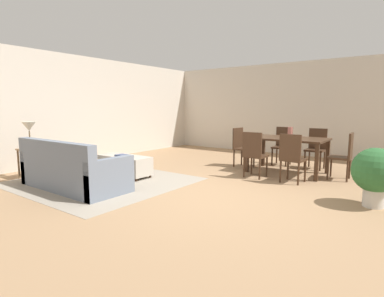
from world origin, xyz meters
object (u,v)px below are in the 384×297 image
Objects in this scene: couch at (72,172)px; dining_chair_near_left at (254,152)px; vase_centerpiece at (290,132)px; dining_chair_near_right at (292,155)px; side_table at (31,155)px; dining_chair_head_west at (241,145)px; ottoman_table at (125,165)px; dining_chair_head_east at (345,153)px; dining_chair_far_right at (316,146)px; book_on_ottoman at (122,155)px; table_lamp at (29,128)px; dining_chair_far_left at (283,144)px; dining_table at (287,142)px; potted_plant at (375,172)px.

dining_chair_near_left reaches higher than couch.
dining_chair_near_right is at bearing -68.35° from vase_centerpiece.
dining_chair_head_west is at bearing 52.28° from side_table.
ottoman_table is 4.34m from dining_chair_head_east.
side_table is 5.04m from dining_chair_near_right.
side_table is 5.32m from vase_centerpiece.
ottoman_table is 1.25× the size of dining_chair_far_right.
dining_chair_near_left reaches higher than book_on_ottoman.
dining_chair_far_right is at bearing 90.43° from dining_chair_near_right.
couch is 3.95× the size of table_lamp.
dining_chair_near_right and dining_chair_far_left have the same top height.
dining_table is 3.48m from book_on_ottoman.
dining_chair_near_right reaches higher than side_table.
dining_chair_far_left is at bearing 178.17° from dining_chair_far_right.
dining_chair_near_right is 1.00× the size of dining_chair_head_west.
dining_chair_near_right is 1.00× the size of dining_chair_far_left.
vase_centerpiece reaches higher than dining_chair_far_left.
book_on_ottoman is (-1.43, -2.40, -0.08)m from dining_chair_head_west.
table_lamp reaches higher than dining_chair_far_left.
book_on_ottoman is at bearing -152.82° from dining_chair_near_right.
dining_chair_near_left and dining_chair_near_right have the same top height.
couch is 9.19× the size of vase_centerpiece.
book_on_ottoman is (-2.18, -1.49, -0.08)m from dining_chair_near_left.
dining_chair_head_east is 1.67m from potted_plant.
dining_table is at bearing 53.87° from couch.
dining_chair_near_right is at bearing -65.51° from dining_table.
dining_chair_near_left is at bearing -50.21° from dining_chair_head_west.
book_on_ottoman is (-0.00, -0.06, 0.20)m from ottoman_table.
side_table is 0.38× the size of dining_table.
dining_chair_head_west is at bearing -151.18° from dining_chair_far_right.
dining_chair_far_left is 1.09× the size of potted_plant.
dining_table is 0.21m from vase_centerpiece.
ottoman_table is 1.25× the size of dining_chair_head_east.
vase_centerpiece reaches higher than dining_chair_head_east.
side_table is 1.14× the size of table_lamp.
table_lamp is 6.15m from dining_chair_head_east.
dining_chair_near_right reaches higher than ottoman_table.
ottoman_table is at bearing 89.99° from couch.
vase_centerpiece is at bearing 53.91° from couch.
dining_chair_far_left is (3.46, 4.42, 0.05)m from side_table.
dining_chair_near_left is at bearing -149.64° from dining_chair_head_east.
couch is at bearing -126.09° from vase_centerpiece.
dining_chair_head_east is at bearing -1.01° from dining_chair_head_west.
vase_centerpiece is 0.87× the size of book_on_ottoman.
side_table is (-1.34, -1.23, 0.23)m from ottoman_table.
table_lamp is at bearing -144.79° from dining_chair_head_east.
dining_chair_far_left is (-0.81, 1.74, 0.00)m from dining_chair_near_right.
table_lamp is 0.57× the size of dining_chair_far_left.
couch is 2.26× the size of dining_chair_near_right.
dining_chair_far_left is at bearing 115.37° from dining_table.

